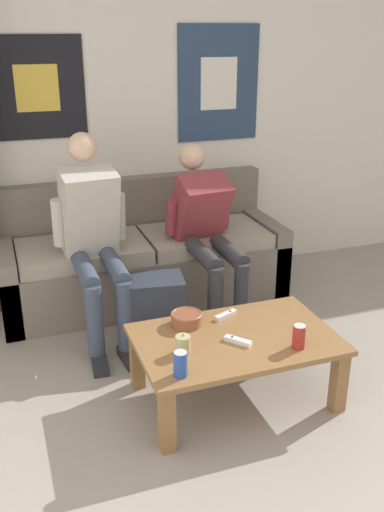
{
  "coord_description": "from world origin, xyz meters",
  "views": [
    {
      "loc": [
        -1.03,
        -1.29,
        1.85
      ],
      "look_at": [
        -0.02,
        1.56,
        0.64
      ],
      "focal_mm": 40.0,
      "sensor_mm": 36.0,
      "label": 1
    }
  ],
  "objects_px": {
    "person_seated_adult": "(93,233)",
    "drink_can_blue": "(180,364)",
    "game_controller_near_left": "(238,341)",
    "game_controller_near_right": "(226,315)",
    "person_seated_teen": "(206,227)",
    "coffee_table": "(235,347)",
    "backpack": "(157,315)",
    "pillar_candle": "(183,345)",
    "couch": "(143,260)",
    "ceramic_bowl": "(186,318)",
    "drink_can_red": "(299,337)"
  },
  "relations": [
    {
      "from": "person_seated_adult",
      "to": "pillar_candle",
      "type": "distance_m",
      "value": 1.11
    },
    {
      "from": "game_controller_near_right",
      "to": "pillar_candle",
      "type": "bearing_deg",
      "value": -141.16
    },
    {
      "from": "drink_can_blue",
      "to": "backpack",
      "type": "bearing_deg",
      "value": 80.83
    },
    {
      "from": "ceramic_bowl",
      "to": "drink_can_blue",
      "type": "relative_size",
      "value": 1.39
    },
    {
      "from": "backpack",
      "to": "drink_can_red",
      "type": "distance_m",
      "value": 1.0
    },
    {
      "from": "person_seated_teen",
      "to": "game_controller_near_left",
      "type": "xyz_separation_m",
      "value": [
        -0.24,
        -1.08,
        -0.23
      ]
    },
    {
      "from": "person_seated_teen",
      "to": "ceramic_bowl",
      "type": "distance_m",
      "value": 0.94
    },
    {
      "from": "person_seated_adult",
      "to": "drink_can_blue",
      "type": "distance_m",
      "value": 1.27
    },
    {
      "from": "backpack",
      "to": "game_controller_near_left",
      "type": "xyz_separation_m",
      "value": [
        0.22,
        -0.71,
        0.16
      ]
    },
    {
      "from": "person_seated_teen",
      "to": "ceramic_bowl",
      "type": "relative_size",
      "value": 6.53
    },
    {
      "from": "person_seated_teen",
      "to": "backpack",
      "type": "bearing_deg",
      "value": -140.94
    },
    {
      "from": "game_controller_near_right",
      "to": "person_seated_teen",
      "type": "bearing_deg",
      "value": 76.84
    },
    {
      "from": "game_controller_near_left",
      "to": "game_controller_near_right",
      "type": "height_order",
      "value": "same"
    },
    {
      "from": "person_seated_adult",
      "to": "backpack",
      "type": "bearing_deg",
      "value": -49.58
    },
    {
      "from": "coffee_table",
      "to": "drink_can_blue",
      "type": "height_order",
      "value": "drink_can_blue"
    },
    {
      "from": "backpack",
      "to": "drink_can_blue",
      "type": "relative_size",
      "value": 3.69
    },
    {
      "from": "pillar_candle",
      "to": "game_controller_near_right",
      "type": "distance_m",
      "value": 0.44
    },
    {
      "from": "ceramic_bowl",
      "to": "game_controller_near_right",
      "type": "bearing_deg",
      "value": 2.8
    },
    {
      "from": "drink_can_red",
      "to": "game_controller_near_left",
      "type": "bearing_deg",
      "value": 151.95
    },
    {
      "from": "person_seated_teen",
      "to": "game_controller_near_right",
      "type": "bearing_deg",
      "value": -103.16
    },
    {
      "from": "backpack",
      "to": "pillar_candle",
      "type": "relative_size",
      "value": 4.32
    },
    {
      "from": "coffee_table",
      "to": "person_seated_adult",
      "type": "height_order",
      "value": "person_seated_adult"
    },
    {
      "from": "couch",
      "to": "drink_can_blue",
      "type": "xyz_separation_m",
      "value": [
        -0.25,
        -1.62,
        0.15
      ]
    },
    {
      "from": "person_seated_teen",
      "to": "backpack",
      "type": "relative_size",
      "value": 2.45
    },
    {
      "from": "drink_can_blue",
      "to": "game_controller_near_right",
      "type": "height_order",
      "value": "drink_can_blue"
    },
    {
      "from": "coffee_table",
      "to": "person_seated_teen",
      "type": "height_order",
      "value": "person_seated_teen"
    },
    {
      "from": "couch",
      "to": "game_controller_near_left",
      "type": "bearing_deg",
      "value": -85.57
    },
    {
      "from": "pillar_candle",
      "to": "game_controller_near_left",
      "type": "distance_m",
      "value": 0.29
    },
    {
      "from": "ceramic_bowl",
      "to": "backpack",
      "type": "bearing_deg",
      "value": 95.13
    },
    {
      "from": "coffee_table",
      "to": "game_controller_near_right",
      "type": "relative_size",
      "value": 7.06
    },
    {
      "from": "drink_can_red",
      "to": "couch",
      "type": "bearing_deg",
      "value": 103.41
    },
    {
      "from": "backpack",
      "to": "ceramic_bowl",
      "type": "relative_size",
      "value": 2.66
    },
    {
      "from": "couch",
      "to": "ceramic_bowl",
      "type": "distance_m",
      "value": 1.19
    },
    {
      "from": "pillar_candle",
      "to": "drink_can_blue",
      "type": "bearing_deg",
      "value": -112.02
    },
    {
      "from": "coffee_table",
      "to": "game_controller_near_left",
      "type": "height_order",
      "value": "game_controller_near_left"
    },
    {
      "from": "couch",
      "to": "game_controller_near_left",
      "type": "xyz_separation_m",
      "value": [
        0.11,
        -1.44,
        0.1
      ]
    },
    {
      "from": "person_seated_adult",
      "to": "coffee_table",
      "type": "bearing_deg",
      "value": -61.89
    },
    {
      "from": "pillar_candle",
      "to": "game_controller_near_right",
      "type": "relative_size",
      "value": 0.72
    },
    {
      "from": "coffee_table",
      "to": "person_seated_teen",
      "type": "distance_m",
      "value": 1.09
    },
    {
      "from": "drink_can_red",
      "to": "game_controller_near_left",
      "type": "distance_m",
      "value": 0.31
    },
    {
      "from": "drink_can_red",
      "to": "game_controller_near_right",
      "type": "bearing_deg",
      "value": 117.15
    },
    {
      "from": "coffee_table",
      "to": "pillar_candle",
      "type": "height_order",
      "value": "pillar_candle"
    },
    {
      "from": "game_controller_near_right",
      "to": "person_seated_adult",
      "type": "bearing_deg",
      "value": 126.22
    },
    {
      "from": "couch",
      "to": "game_controller_near_right",
      "type": "relative_size",
      "value": 13.74
    },
    {
      "from": "person_seated_adult",
      "to": "game_controller_near_left",
      "type": "relative_size",
      "value": 9.51
    },
    {
      "from": "coffee_table",
      "to": "drink_can_red",
      "type": "xyz_separation_m",
      "value": [
        0.25,
        -0.2,
        0.12
      ]
    },
    {
      "from": "backpack",
      "to": "person_seated_adult",
      "type": "bearing_deg",
      "value": 130.42
    },
    {
      "from": "coffee_table",
      "to": "person_seated_adult",
      "type": "bearing_deg",
      "value": 118.11
    },
    {
      "from": "drink_can_red",
      "to": "game_controller_near_right",
      "type": "xyz_separation_m",
      "value": [
        -0.22,
        0.42,
        -0.05
      ]
    },
    {
      "from": "backpack",
      "to": "game_controller_near_left",
      "type": "relative_size",
      "value": 3.47
    }
  ]
}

